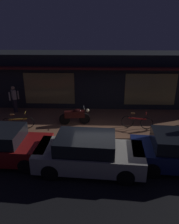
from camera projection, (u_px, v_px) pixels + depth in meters
The scene contains 8 objects.
ground_plane at pixel (100, 152), 9.71m from camera, with size 60.00×60.00×0.00m, color black.
sidewalk_slab at pixel (99, 122), 12.47m from camera, with size 18.00×4.00×0.15m, color brown.
storefront_building at pixel (99, 79), 14.98m from camera, with size 18.00×3.30×3.60m.
motorcycle at pixel (75, 116), 11.93m from camera, with size 1.70×0.55×0.97m.
bicycle_parked at pixel (137, 122), 11.48m from camera, with size 1.63×0.49×0.91m.
bicycle_extra at pixel (18, 123), 11.40m from camera, with size 1.64×0.45×0.91m.
person_photographer at pixel (14, 99), 13.49m from camera, with size 0.55×0.44×1.67m.
parked_car_far at pixel (88, 153), 8.32m from camera, with size 4.21×2.03×1.42m.
Camera 1 is at (-0.20, -8.38, 5.24)m, focal length 34.88 mm.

